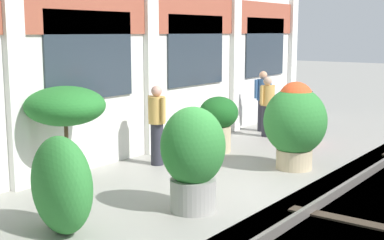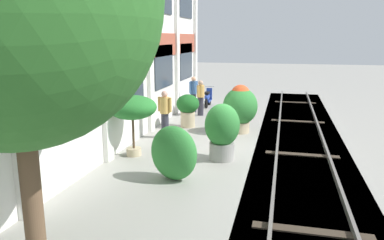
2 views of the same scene
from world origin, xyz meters
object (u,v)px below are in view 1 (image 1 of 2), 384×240
at_px(scooter_near_curb, 299,110).
at_px(resident_near_plants, 157,123).
at_px(resident_by_doorway, 267,105).
at_px(potted_plant_stone_basin, 219,119).
at_px(topiary_hedge, 61,185).
at_px(potted_plant_tall_urn, 65,108).
at_px(potted_plant_glazed_jar, 295,121).
at_px(resident_watching_tracks, 263,99).
at_px(potted_plant_ribbed_drum, 193,155).
at_px(potted_plant_square_trough, 306,134).

xyz_separation_m(scooter_near_curb, resident_near_plants, (-6.14, 0.24, 0.44)).
height_order(scooter_near_curb, resident_by_doorway, resident_by_doorway).
relative_size(potted_plant_stone_basin, topiary_hedge, 0.95).
height_order(potted_plant_tall_urn, potted_plant_glazed_jar, potted_plant_tall_urn).
xyz_separation_m(potted_plant_tall_urn, topiary_hedge, (-1.53, -1.68, -0.72)).
bearing_deg(potted_plant_glazed_jar, resident_near_plants, 119.74).
height_order(potted_plant_glazed_jar, topiary_hedge, potted_plant_glazed_jar).
bearing_deg(resident_watching_tracks, potted_plant_stone_basin, -51.13).
bearing_deg(potted_plant_tall_urn, potted_plant_ribbed_drum, -84.33).
distance_m(resident_by_doorway, topiary_hedge, 7.72).
bearing_deg(scooter_near_curb, resident_by_doorway, -178.63).
relative_size(potted_plant_ribbed_drum, scooter_near_curb, 1.16).
distance_m(potted_plant_stone_basin, topiary_hedge, 5.49).
xyz_separation_m(potted_plant_square_trough, potted_plant_stone_basin, (-2.06, 1.20, 0.53)).
bearing_deg(potted_plant_square_trough, resident_near_plants, 157.71).
height_order(potted_plant_glazed_jar, resident_near_plants, potted_plant_glazed_jar).
xyz_separation_m(potted_plant_square_trough, topiary_hedge, (-7.45, 0.15, 0.44)).
bearing_deg(topiary_hedge, potted_plant_tall_urn, 47.69).
height_order(potted_plant_stone_basin, resident_by_doorway, resident_by_doorway).
distance_m(potted_plant_glazed_jar, resident_by_doorway, 3.33).
bearing_deg(resident_near_plants, potted_plant_ribbed_drum, -116.80).
distance_m(scooter_near_curb, topiary_hedge, 9.86).
height_order(potted_plant_tall_urn, potted_plant_ribbed_drum, potted_plant_tall_urn).
bearing_deg(potted_plant_square_trough, potted_plant_stone_basin, 149.83).
height_order(potted_plant_square_trough, resident_by_doorway, resident_by_doorway).
relative_size(resident_watching_tracks, topiary_hedge, 1.23).
xyz_separation_m(potted_plant_ribbed_drum, resident_near_plants, (1.86, 2.28, 0.00)).
bearing_deg(resident_by_doorway, potted_plant_glazed_jar, -38.49).
bearing_deg(resident_by_doorway, potted_plant_ribbed_drum, -58.23).
relative_size(potted_plant_square_trough, scooter_near_curb, 0.74).
height_order(potted_plant_square_trough, topiary_hedge, topiary_hedge).
height_order(potted_plant_square_trough, potted_plant_glazed_jar, potted_plant_glazed_jar).
bearing_deg(resident_near_plants, potted_plant_stone_basin, 0.78).
distance_m(potted_plant_ribbed_drum, resident_near_plants, 2.95).
height_order(potted_plant_tall_urn, resident_watching_tracks, potted_plant_tall_urn).
relative_size(potted_plant_stone_basin, potted_plant_ribbed_drum, 0.79).
bearing_deg(resident_watching_tracks, topiary_hedge, -50.04).
relative_size(potted_plant_stone_basin, potted_plant_glazed_jar, 0.73).
bearing_deg(potted_plant_tall_urn, potted_plant_glazed_jar, -37.48).
relative_size(resident_watching_tracks, resident_near_plants, 1.01).
distance_m(potted_plant_tall_urn, topiary_hedge, 2.39).
relative_size(scooter_near_curb, resident_by_doorway, 0.89).
bearing_deg(potted_plant_glazed_jar, scooter_near_curb, 24.36).
bearing_deg(potted_plant_ribbed_drum, resident_watching_tracks, 20.34).
bearing_deg(resident_near_plants, potted_plant_square_trough, -9.86).
bearing_deg(topiary_hedge, potted_plant_glazed_jar, -11.21).
relative_size(potted_plant_square_trough, potted_plant_ribbed_drum, 0.64).
distance_m(potted_plant_ribbed_drum, topiary_hedge, 2.00).
distance_m(resident_near_plants, topiary_hedge, 3.92).
xyz_separation_m(potted_plant_square_trough, potted_plant_ribbed_drum, (-5.66, -0.73, 0.64)).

